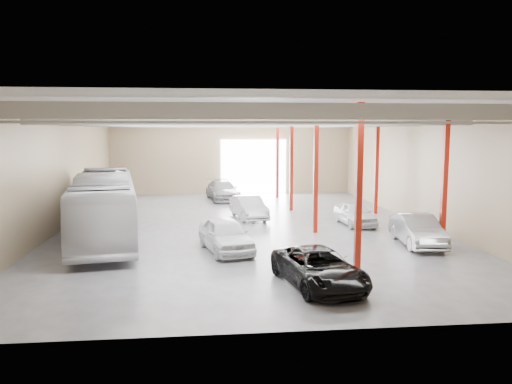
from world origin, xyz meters
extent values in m
cube|color=#46474C|center=(0.00, 0.00, 0.00)|extent=(22.00, 32.00, 0.01)
cube|color=silver|center=(0.00, 0.00, 7.00)|extent=(22.00, 32.00, 0.12)
cube|color=#77614A|center=(0.00, 16.00, 3.50)|extent=(22.00, 0.12, 7.00)
cube|color=#77614A|center=(0.00, -16.00, 3.50)|extent=(22.00, 0.12, 7.00)
cube|color=#77614A|center=(-11.00, 0.00, 3.50)|extent=(0.12, 32.00, 7.00)
cube|color=#77614A|center=(11.00, 0.00, 3.50)|extent=(0.12, 32.00, 7.00)
cube|color=white|center=(2.00, 15.85, 2.50)|extent=(6.00, 0.20, 5.00)
cube|color=maroon|center=(3.80, -10.00, 3.50)|extent=(0.25, 0.25, 7.00)
cube|color=maroon|center=(3.80, -2.00, 3.50)|extent=(0.25, 0.25, 7.00)
cube|color=maroon|center=(3.80, 6.00, 3.50)|extent=(0.25, 0.25, 7.00)
cube|color=maroon|center=(3.80, 13.00, 3.50)|extent=(0.25, 0.25, 7.00)
cube|color=maroon|center=(9.50, -6.00, 3.50)|extent=(0.25, 0.25, 7.00)
cube|color=maroon|center=(9.50, 4.00, 3.50)|extent=(0.25, 0.25, 7.00)
cube|color=#AEAEA9|center=(0.00, -12.00, 6.55)|extent=(21.60, 0.15, 0.60)
cube|color=#AEAEA9|center=(0.00, -12.00, 6.15)|extent=(21.60, 0.10, 0.10)
cube|color=#AEAEA9|center=(0.00, -6.00, 6.55)|extent=(21.60, 0.15, 0.60)
cube|color=#AEAEA9|center=(0.00, -6.00, 6.15)|extent=(21.60, 0.10, 0.10)
cube|color=#AEAEA9|center=(0.00, 0.00, 6.55)|extent=(21.60, 0.15, 0.60)
cube|color=#AEAEA9|center=(0.00, 0.00, 6.15)|extent=(21.60, 0.10, 0.10)
cube|color=#AEAEA9|center=(0.00, 6.00, 6.55)|extent=(21.60, 0.15, 0.60)
cube|color=#AEAEA9|center=(0.00, 6.00, 6.15)|extent=(21.60, 0.10, 0.10)
cube|color=#AEAEA9|center=(0.00, 12.00, 6.55)|extent=(21.60, 0.15, 0.60)
cube|color=#AEAEA9|center=(0.00, 12.00, 6.15)|extent=(21.60, 0.10, 0.10)
imported|color=silver|center=(-7.90, -2.68, 1.81)|extent=(5.11, 13.31, 3.62)
imported|color=black|center=(1.73, -11.87, 0.71)|extent=(3.30, 5.48, 1.42)
imported|color=silver|center=(-1.54, -6.00, 0.81)|extent=(2.98, 5.08, 1.62)
imported|color=silver|center=(0.40, 2.87, 0.75)|extent=(2.41, 4.77, 1.50)
imported|color=gray|center=(-1.01, 12.00, 0.81)|extent=(3.06, 5.84, 1.62)
imported|color=#9F9FA4|center=(8.30, -5.72, 0.80)|extent=(2.15, 5.00, 1.60)
imported|color=silver|center=(6.78, 0.00, 0.72)|extent=(1.94, 4.31, 1.44)
camera|label=1|loc=(-2.52, -29.83, 5.88)|focal=35.00mm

